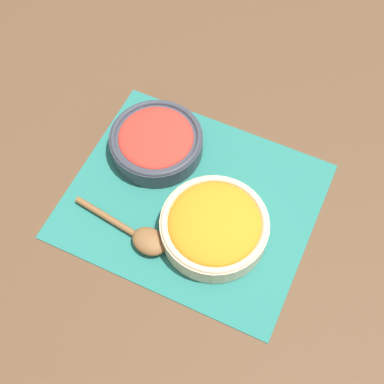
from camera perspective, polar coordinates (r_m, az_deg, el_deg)
ground_plane at (r=1.00m, az=-0.00°, el=-0.95°), size 3.00×3.00×0.00m
placemat at (r=1.00m, az=-0.00°, el=-0.89°), size 0.45×0.38×0.00m
carrot_bowl at (r=0.94m, az=2.40°, el=-3.59°), size 0.19×0.19×0.06m
tomato_bowl at (r=1.03m, az=-3.83°, el=5.46°), size 0.18×0.18×0.05m
wooden_spoon at (r=0.95m, az=-5.41°, el=-4.78°), size 0.20×0.06×0.03m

